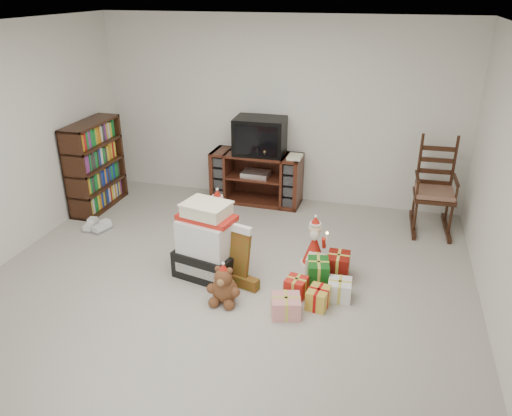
{
  "coord_description": "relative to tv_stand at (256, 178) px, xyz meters",
  "views": [
    {
      "loc": [
        1.45,
        -4.04,
        2.83
      ],
      "look_at": [
        0.19,
        0.6,
        0.66
      ],
      "focal_mm": 35.0,
      "sensor_mm": 36.0,
      "label": 1
    }
  ],
  "objects": [
    {
      "name": "room",
      "position": [
        0.26,
        -2.25,
        0.89
      ],
      "size": [
        5.01,
        5.01,
        2.51
      ],
      "color": "#A4A196",
      "rests_on": "ground"
    },
    {
      "name": "tv_stand",
      "position": [
        0.0,
        0.0,
        0.0
      ],
      "size": [
        1.26,
        0.48,
        0.71
      ],
      "rotation": [
        0.0,
        0.0,
        -0.03
      ],
      "color": "#4A2415",
      "rests_on": "floor"
    },
    {
      "name": "bookshelf",
      "position": [
        -2.05,
        -0.73,
        0.22
      ],
      "size": [
        0.33,
        0.98,
        1.2
      ],
      "color": "#351A0E",
      "rests_on": "floor"
    },
    {
      "name": "rocking_chair",
      "position": [
        2.34,
        -0.19,
        0.05
      ],
      "size": [
        0.51,
        0.82,
        1.21
      ],
      "rotation": [
        0.0,
        0.0,
        0.03
      ],
      "color": "#351A0E",
      "rests_on": "floor"
    },
    {
      "name": "gift_pile",
      "position": [
        0.03,
        -2.01,
        -0.0
      ],
      "size": [
        0.73,
        0.59,
        0.81
      ],
      "rotation": [
        0.0,
        0.0,
        -0.22
      ],
      "color": "black",
      "rests_on": "floor"
    },
    {
      "name": "red_suitcase",
      "position": [
        0.01,
        -1.74,
        -0.13
      ],
      "size": [
        0.37,
        0.24,
        0.52
      ],
      "rotation": [
        0.0,
        0.0,
        0.18
      ],
      "color": "maroon",
      "rests_on": "floor"
    },
    {
      "name": "stocking",
      "position": [
        0.38,
        -2.09,
        -0.03
      ],
      "size": [
        0.33,
        0.21,
        0.65
      ],
      "primitive_type": null,
      "rotation": [
        0.0,
        0.0,
        -0.28
      ],
      "color": "#0E730C",
      "rests_on": "floor"
    },
    {
      "name": "teddy_bear",
      "position": [
        0.35,
        -2.45,
        -0.19
      ],
      "size": [
        0.26,
        0.23,
        0.38
      ],
      "color": "brown",
      "rests_on": "floor"
    },
    {
      "name": "santa_figurine",
      "position": [
        1.07,
        -1.53,
        -0.13
      ],
      "size": [
        0.29,
        0.27,
        0.59
      ],
      "color": "#B11E13",
      "rests_on": "floor"
    },
    {
      "name": "mrs_claus_figurine",
      "position": [
        -0.17,
        -1.16,
        -0.12
      ],
      "size": [
        0.3,
        0.29,
        0.62
      ],
      "color": "#B11E13",
      "rests_on": "floor"
    },
    {
      "name": "sneaker_pair",
      "position": [
        -1.7,
        -1.4,
        -0.31
      ],
      "size": [
        0.32,
        0.28,
        0.09
      ],
      "rotation": [
        0.0,
        0.0,
        -0.05
      ],
      "color": "white",
      "rests_on": "floor"
    },
    {
      "name": "gift_cluster",
      "position": [
        1.18,
        -2.05,
        -0.24
      ],
      "size": [
        0.71,
        1.04,
        0.24
      ],
      "color": "red",
      "rests_on": "floor"
    },
    {
      "name": "crt_television",
      "position": [
        0.05,
        0.01,
        0.6
      ],
      "size": [
        0.69,
        0.51,
        0.49
      ],
      "rotation": [
        0.0,
        0.0,
        0.03
      ],
      "color": "black",
      "rests_on": "tv_stand"
    }
  ]
}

